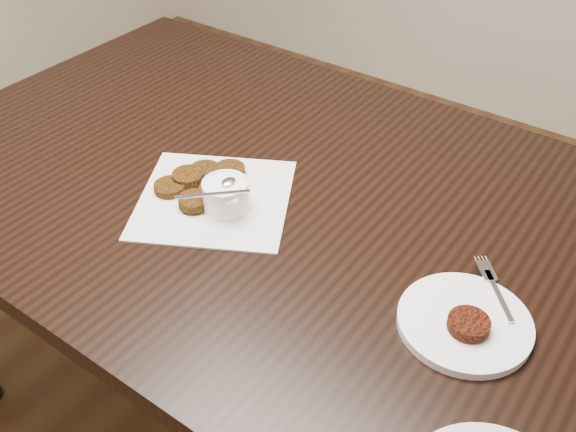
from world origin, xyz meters
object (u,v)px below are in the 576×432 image
at_px(napkin, 214,199).
at_px(plate_with_patty, 465,319).
at_px(table, 273,319).
at_px(sauce_ramekin, 225,182).

distance_m(napkin, plate_with_patty, 0.49).
height_order(table, plate_with_patty, plate_with_patty).
xyz_separation_m(sauce_ramekin, plate_with_patty, (0.46, -0.01, -0.05)).
bearing_deg(table, plate_with_patty, -14.49).
height_order(napkin, plate_with_patty, plate_with_patty).
bearing_deg(napkin, table, 61.23).
distance_m(napkin, sauce_ramekin, 0.07).
bearing_deg(plate_with_patty, table, 165.51).
bearing_deg(napkin, plate_with_patty, -1.99).
bearing_deg(table, napkin, -118.77).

